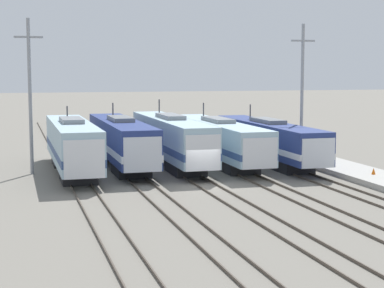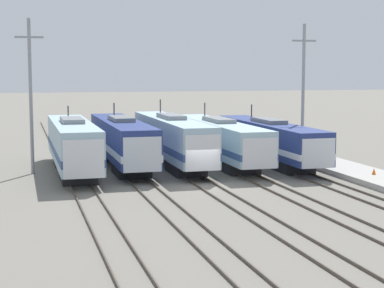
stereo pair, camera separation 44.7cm
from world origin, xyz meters
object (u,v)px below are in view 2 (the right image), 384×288
at_px(locomotive_center, 173,140).
at_px(locomotive_far_right, 270,141).
at_px(catenary_tower_right, 303,91).
at_px(traffic_cone, 374,171).
at_px(catenary_tower_left, 31,94).
at_px(locomotive_center_right, 221,140).
at_px(locomotive_far_left, 73,145).
at_px(locomotive_center_left, 123,142).

relative_size(locomotive_center, locomotive_far_right, 1.00).
xyz_separation_m(locomotive_center, catenary_tower_right, (11.49, -1.29, 4.11)).
height_order(locomotive_center, traffic_cone, locomotive_center).
xyz_separation_m(locomotive_center, catenary_tower_left, (-11.75, -1.29, 4.11)).
xyz_separation_m(catenary_tower_left, traffic_cone, (24.53, -9.81, -5.70)).
bearing_deg(locomotive_center_right, locomotive_far_left, -171.74).
relative_size(locomotive_far_left, catenary_tower_right, 1.46).
bearing_deg(catenary_tower_left, locomotive_center_left, 11.28).
bearing_deg(traffic_cone, catenary_tower_right, 97.54).
distance_m(catenary_tower_right, traffic_cone, 11.42).
height_order(locomotive_far_left, locomotive_center_right, locomotive_far_left).
height_order(locomotive_center_right, traffic_cone, locomotive_center_right).
distance_m(locomotive_center_left, traffic_cone, 20.54).
height_order(locomotive_center, locomotive_center_right, locomotive_center).
bearing_deg(locomotive_far_left, locomotive_center_right, 8.26).
height_order(locomotive_far_left, catenary_tower_right, catenary_tower_right).
xyz_separation_m(locomotive_far_left, catenary_tower_left, (-3.14, 0.61, 4.11)).
bearing_deg(locomotive_far_right, locomotive_far_left, -176.90).
relative_size(locomotive_far_right, traffic_cone, 40.39).
bearing_deg(locomotive_center_right, catenary_tower_left, -175.51).
height_order(locomotive_center_right, catenary_tower_left, catenary_tower_left).
xyz_separation_m(locomotive_center_right, traffic_cone, (8.49, -11.07, -1.41)).
relative_size(locomotive_center_left, locomotive_center, 0.96).
xyz_separation_m(locomotive_center_left, traffic_cone, (17.09, -11.30, -1.53)).
xyz_separation_m(locomotive_far_left, locomotive_center_right, (12.91, 1.87, -0.18)).
bearing_deg(catenary_tower_left, locomotive_far_left, -11.05).
distance_m(locomotive_far_left, catenary_tower_right, 20.52).
bearing_deg(locomotive_center_left, locomotive_far_right, -5.17).
bearing_deg(locomotive_far_left, locomotive_center, 12.46).
distance_m(locomotive_center, catenary_tower_right, 12.27).
relative_size(catenary_tower_left, catenary_tower_right, 1.00).
distance_m(catenary_tower_left, traffic_cone, 27.03).
bearing_deg(catenary_tower_right, catenary_tower_left, 180.00).
bearing_deg(locomotive_center_right, locomotive_far_right, -12.35).
relative_size(locomotive_far_left, locomotive_far_right, 0.91).
xyz_separation_m(locomotive_center, locomotive_center_right, (4.30, -0.03, -0.18)).
distance_m(locomotive_center_right, traffic_cone, 14.02).
height_order(locomotive_far_left, locomotive_far_right, locomotive_far_left).
xyz_separation_m(locomotive_center_right, catenary_tower_right, (7.19, -1.26, 4.29)).
bearing_deg(locomotive_center_right, locomotive_center, 179.63).
distance_m(locomotive_center_right, catenary_tower_right, 8.46).
distance_m(locomotive_center_left, catenary_tower_right, 16.40).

